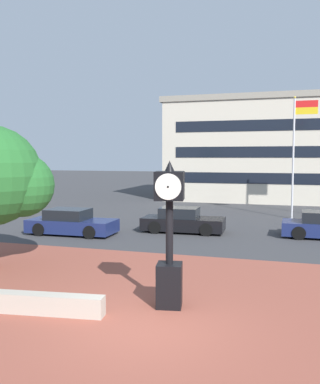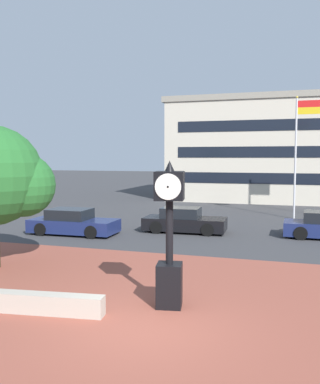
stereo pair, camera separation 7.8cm
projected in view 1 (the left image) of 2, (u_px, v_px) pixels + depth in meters
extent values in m
plane|color=#38383A|center=(146.00, 327.00, 9.54)|extent=(200.00, 200.00, 0.00)
cube|color=brown|center=(165.00, 304.00, 11.01)|extent=(44.00, 11.08, 0.01)
cube|color=#ADA393|center=(41.00, 304.00, 10.34)|extent=(3.22, 0.81, 0.50)
cube|color=black|center=(169.00, 285.00, 10.80)|extent=(0.74, 0.74, 1.14)
cylinder|color=black|center=(169.00, 232.00, 10.69)|extent=(0.19, 0.19, 1.66)
cube|color=black|center=(170.00, 186.00, 10.59)|extent=(0.84, 0.84, 0.73)
cylinder|color=silver|center=(171.00, 185.00, 10.96)|extent=(0.65, 0.14, 0.65)
sphere|color=black|center=(171.00, 185.00, 10.98)|extent=(0.05, 0.05, 0.05)
cylinder|color=silver|center=(168.00, 187.00, 10.21)|extent=(0.65, 0.14, 0.65)
sphere|color=black|center=(168.00, 187.00, 10.19)|extent=(0.05, 0.05, 0.05)
cone|color=black|center=(170.00, 166.00, 10.54)|extent=(0.25, 0.25, 0.28)
sphere|color=#236028|center=(22.00, 185.00, 14.64)|extent=(2.26, 2.26, 2.26)
cylinder|color=black|center=(298.00, 227.00, 21.16)|extent=(0.64, 0.23, 0.64)
cylinder|color=black|center=(299.00, 233.00, 19.58)|extent=(0.64, 0.23, 0.64)
cube|color=navy|center=(72.00, 226.00, 20.97)|extent=(4.44, 1.88, 0.64)
cube|color=black|center=(68.00, 214.00, 20.99)|extent=(2.05, 1.59, 0.56)
cylinder|color=black|center=(104.00, 226.00, 21.42)|extent=(0.64, 0.23, 0.64)
cylinder|color=black|center=(90.00, 232.00, 19.79)|extent=(0.64, 0.23, 0.64)
cylinder|color=black|center=(57.00, 224.00, 22.17)|extent=(0.64, 0.23, 0.64)
cylinder|color=black|center=(39.00, 229.00, 20.54)|extent=(0.64, 0.23, 0.64)
cube|color=black|center=(183.00, 224.00, 21.61)|extent=(4.28, 1.90, 0.64)
cube|color=black|center=(179.00, 213.00, 21.62)|extent=(1.99, 1.58, 0.56)
cylinder|color=black|center=(211.00, 224.00, 22.08)|extent=(0.65, 0.24, 0.64)
cylinder|color=black|center=(206.00, 230.00, 20.50)|extent=(0.65, 0.24, 0.64)
cylinder|color=black|center=(163.00, 222.00, 22.74)|extent=(0.65, 0.24, 0.64)
cylinder|color=black|center=(155.00, 227.00, 21.16)|extent=(0.65, 0.24, 0.64)
cylinder|color=silver|center=(293.00, 159.00, 26.03)|extent=(0.12, 0.12, 7.51)
sphere|color=gold|center=(295.00, 97.00, 25.71)|extent=(0.14, 0.14, 0.14)
cube|color=red|center=(307.00, 104.00, 25.54)|extent=(1.31, 0.02, 0.42)
cube|color=gold|center=(307.00, 111.00, 25.57)|extent=(1.31, 0.02, 0.42)
cube|color=beige|center=(308.00, 153.00, 38.44)|extent=(24.60, 12.01, 8.61)
cube|color=gray|center=(310.00, 103.00, 38.05)|extent=(25.09, 12.25, 0.50)
cube|color=black|center=(311.00, 179.00, 32.86)|extent=(22.14, 0.04, 0.90)
cube|color=black|center=(312.00, 152.00, 32.68)|extent=(22.14, 0.04, 0.90)
cube|color=black|center=(313.00, 124.00, 32.50)|extent=(22.14, 0.04, 0.90)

